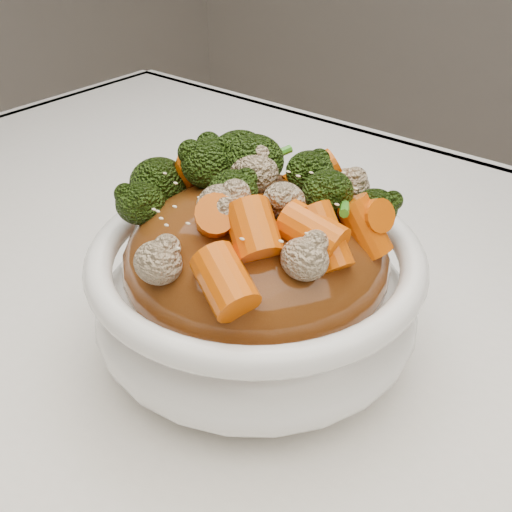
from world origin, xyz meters
The scene contains 8 objects.
tablecloth centered at (0.00, 0.00, 0.73)m, with size 1.20×0.80×0.04m, color white.
bowl centered at (-0.03, -0.01, 0.79)m, with size 0.22×0.22×0.09m, color white, non-canonical shape.
sauce_base centered at (-0.03, -0.01, 0.82)m, with size 0.17×0.17×0.10m, color #5F2F10.
carrots centered at (-0.03, -0.01, 0.89)m, with size 0.17×0.17×0.05m, color #E05B07, non-canonical shape.
broccoli centered at (-0.03, -0.01, 0.89)m, with size 0.17×0.17×0.04m, color black, non-canonical shape.
cauliflower centered at (-0.03, -0.01, 0.88)m, with size 0.17×0.17×0.04m, color tan, non-canonical shape.
scallions centered at (-0.03, -0.01, 0.89)m, with size 0.13×0.13×0.02m, color #35861F, non-canonical shape.
sesame_seeds centered at (-0.03, -0.01, 0.89)m, with size 0.16×0.16×0.01m, color beige, non-canonical shape.
Camera 1 is at (0.18, -0.27, 1.04)m, focal length 42.00 mm.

